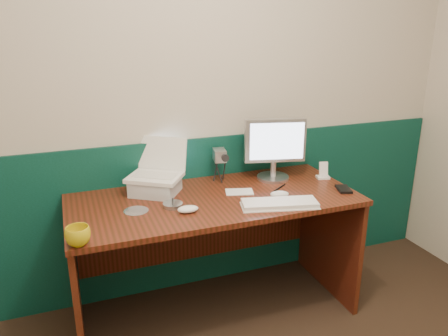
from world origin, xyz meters
name	(u,v)px	position (x,y,z in m)	size (l,w,h in m)	color
back_wall	(198,98)	(0.00, 1.75, 1.25)	(3.50, 0.04, 2.50)	#BFB5A2
wainscot	(201,213)	(0.00, 1.74, 0.50)	(3.48, 0.02, 1.00)	#072F23
desk	(215,257)	(-0.03, 1.38, 0.38)	(1.60, 0.70, 0.75)	#351809
laptop_riser	(155,186)	(-0.32, 1.56, 0.79)	(0.25, 0.21, 0.09)	silver
laptop	(154,159)	(-0.32, 1.56, 0.96)	(0.29, 0.22, 0.24)	white
monitor	(274,150)	(0.41, 1.54, 0.94)	(0.37, 0.11, 0.37)	silver
keyboard	(280,204)	(0.25, 1.14, 0.76)	(0.40, 0.13, 0.02)	white
mouse_right	(279,194)	(0.31, 1.26, 0.77)	(0.11, 0.06, 0.04)	silver
mouse_left	(188,209)	(-0.22, 1.24, 0.77)	(0.11, 0.06, 0.04)	white
mug	(78,236)	(-0.77, 1.07, 0.79)	(0.11, 0.11, 0.09)	gold
camcorder	(220,164)	(0.09, 1.62, 0.86)	(0.10, 0.14, 0.22)	#BBBBC1
cd_spindle	(173,205)	(-0.28, 1.33, 0.76)	(0.11, 0.11, 0.02)	#AFB9BF
cd_loose_a	(136,211)	(-0.47, 1.35, 0.75)	(0.13, 0.13, 0.00)	#B5BAC5
pen	(279,188)	(0.37, 1.37, 0.75)	(0.01, 0.01, 0.16)	black
papers	(239,192)	(0.13, 1.40, 0.75)	(0.16, 0.10, 0.00)	silver
dock	(323,177)	(0.71, 1.44, 0.76)	(0.08, 0.06, 0.01)	white
music_player	(323,169)	(0.71, 1.44, 0.81)	(0.05, 0.01, 0.09)	white
pda	(344,189)	(0.71, 1.22, 0.76)	(0.07, 0.12, 0.01)	black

